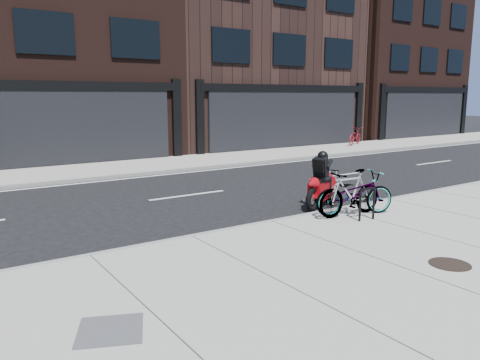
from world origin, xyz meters
TOP-DOWN VIEW (x-y plane):
  - ground at (0.00, 0.00)m, footprint 120.00×120.00m
  - sidewalk_near at (0.00, -5.00)m, footprint 60.00×6.00m
  - sidewalk_far at (0.00, 7.75)m, footprint 60.00×3.50m
  - building_mideast at (10.00, 14.50)m, footprint 12.00×10.00m
  - building_east at (22.00, 14.50)m, footprint 10.00×10.00m
  - bike_rack at (1.78, -3.10)m, footprint 0.44×0.10m
  - bicycle_front at (1.93, -2.60)m, footprint 2.04×1.26m
  - bicycle_rear at (1.77, -2.60)m, footprint 1.81×0.64m
  - motorcycle at (2.40, -1.10)m, footprint 1.85×1.05m
  - bicycle_far at (13.92, 8.29)m, footprint 1.93×1.35m
  - manhole_cover at (0.74, -5.76)m, footprint 0.76×0.76m
  - utility_grate at (-4.60, -4.78)m, footprint 0.99×0.99m

SIDE VIEW (x-z plane):
  - ground at x=0.00m, z-range 0.00..0.00m
  - sidewalk_near at x=0.00m, z-range 0.00..0.13m
  - sidewalk_far at x=0.00m, z-range 0.00..0.13m
  - manhole_cover at x=0.74m, z-range 0.13..0.15m
  - utility_grate at x=-4.60m, z-range 0.13..0.15m
  - bike_rack at x=1.78m, z-range 0.19..0.93m
  - motorcycle at x=2.40m, z-range -0.14..1.33m
  - bicycle_far at x=13.92m, z-range 0.13..1.09m
  - bicycle_front at x=1.93m, z-range 0.13..1.14m
  - bicycle_rear at x=1.77m, z-range 0.13..1.20m
  - building_mideast at x=10.00m, z-range 0.00..12.50m
  - building_east at x=22.00m, z-range 0.00..13.00m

